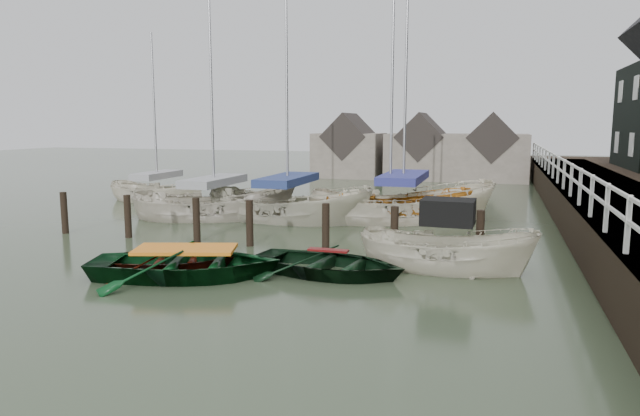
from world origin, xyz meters
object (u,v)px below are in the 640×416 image
(sailboat_d, at_px, (403,219))
(sailboat_e, at_px, (158,200))
(rowboat_red, at_px, (170,269))
(sailboat_b, at_px, (288,219))
(rowboat_dkgreen, at_px, (328,274))
(sailboat_c, at_px, (390,220))
(motorboat, at_px, (446,267))
(rowboat_green, at_px, (186,277))
(sailboat_a, at_px, (215,217))

(sailboat_d, height_order, sailboat_e, sailboat_d)
(rowboat_red, height_order, sailboat_b, sailboat_b)
(rowboat_dkgreen, xyz_separation_m, sailboat_d, (0.49, 8.40, 0.06))
(sailboat_b, height_order, sailboat_c, sailboat_b)
(rowboat_red, bearing_deg, sailboat_b, -23.56)
(sailboat_d, relative_size, sailboat_e, 1.51)
(rowboat_red, relative_size, sailboat_b, 0.29)
(motorboat, relative_size, sailboat_d, 0.34)
(sailboat_d, bearing_deg, sailboat_c, 87.00)
(sailboat_e, bearing_deg, motorboat, -117.05)
(motorboat, bearing_deg, sailboat_e, 59.40)
(rowboat_red, xyz_separation_m, sailboat_c, (4.02, 8.95, 0.01))
(rowboat_green, xyz_separation_m, sailboat_e, (-8.35, 11.63, 0.06))
(rowboat_red, height_order, sailboat_d, sailboat_d)
(rowboat_dkgreen, relative_size, sailboat_c, 0.41)
(sailboat_b, bearing_deg, sailboat_a, 102.66)
(rowboat_red, height_order, motorboat, motorboat)
(motorboat, xyz_separation_m, sailboat_b, (-6.46, 5.89, -0.03))
(rowboat_red, bearing_deg, sailboat_d, -47.82)
(rowboat_dkgreen, distance_m, sailboat_a, 9.45)
(motorboat, relative_size, sailboat_b, 0.36)
(rowboat_green, height_order, sailboat_e, sailboat_e)
(sailboat_e, bearing_deg, rowboat_green, -138.84)
(rowboat_green, distance_m, sailboat_d, 10.35)
(rowboat_red, height_order, rowboat_dkgreen, rowboat_dkgreen)
(rowboat_red, xyz_separation_m, sailboat_e, (-7.55, 11.09, 0.06))
(rowboat_dkgreen, xyz_separation_m, sailboat_b, (-3.73, 7.14, 0.06))
(rowboat_dkgreen, height_order, sailboat_e, sailboat_e)
(sailboat_c, xyz_separation_m, sailboat_d, (0.47, 0.17, 0.05))
(sailboat_b, bearing_deg, sailboat_d, -68.77)
(sailboat_e, bearing_deg, sailboat_c, -94.98)
(rowboat_dkgreen, relative_size, sailboat_a, 0.36)
(rowboat_dkgreen, xyz_separation_m, sailboat_a, (-6.63, 6.73, 0.06))
(rowboat_green, bearing_deg, rowboat_red, 38.85)
(sailboat_b, bearing_deg, sailboat_e, 72.26)
(sailboat_d, bearing_deg, sailboat_b, 83.60)
(sailboat_a, xyz_separation_m, sailboat_d, (7.12, 1.66, 0.00))
(sailboat_b, bearing_deg, rowboat_green, -171.74)
(rowboat_red, height_order, sailboat_e, sailboat_e)
(sailboat_b, relative_size, sailboat_d, 0.93)
(sailboat_a, height_order, sailboat_e, sailboat_a)
(motorboat, height_order, sailboat_a, sailboat_a)
(sailboat_e, bearing_deg, sailboat_d, -93.78)
(sailboat_c, bearing_deg, rowboat_dkgreen, 169.53)
(sailboat_e, bearing_deg, sailboat_a, -120.93)
(rowboat_red, xyz_separation_m, motorboat, (6.73, 1.98, 0.09))
(sailboat_d, xyz_separation_m, sailboat_e, (-12.04, 1.97, 0.00))
(rowboat_green, xyz_separation_m, motorboat, (5.93, 2.52, 0.09))
(sailboat_b, bearing_deg, motorboat, -127.70)
(sailboat_a, bearing_deg, sailboat_b, -103.99)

